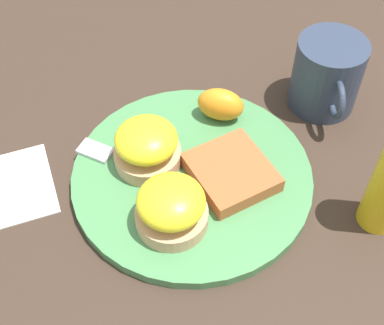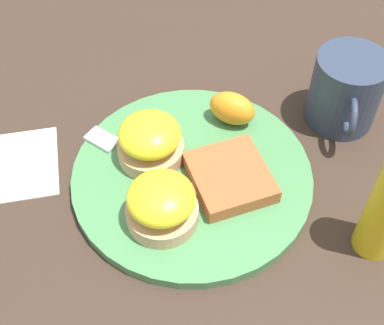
% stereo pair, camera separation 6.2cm
% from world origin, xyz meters
% --- Properties ---
extents(ground_plane, '(1.10, 1.10, 0.00)m').
position_xyz_m(ground_plane, '(0.00, 0.00, 0.00)').
color(ground_plane, '#38281E').
extents(plate, '(0.29, 0.29, 0.01)m').
position_xyz_m(plate, '(0.00, 0.00, 0.01)').
color(plate, '#47844C').
rests_on(plate, ground_plane).
extents(sandwich_benedict_left, '(0.08, 0.08, 0.06)m').
position_xyz_m(sandwich_benedict_left, '(-0.02, -0.05, 0.04)').
color(sandwich_benedict_left, tan).
rests_on(sandwich_benedict_left, plate).
extents(sandwich_benedict_right, '(0.08, 0.08, 0.06)m').
position_xyz_m(sandwich_benedict_right, '(0.07, -0.03, 0.04)').
color(sandwich_benedict_right, tan).
rests_on(sandwich_benedict_right, plate).
extents(hashbrown_patty, '(0.12, 0.12, 0.02)m').
position_xyz_m(hashbrown_patty, '(0.01, 0.05, 0.02)').
color(hashbrown_patty, '#AD572D').
rests_on(hashbrown_patty, plate).
extents(orange_wedge, '(0.05, 0.07, 0.04)m').
position_xyz_m(orange_wedge, '(-0.09, 0.04, 0.04)').
color(orange_wedge, orange).
rests_on(orange_wedge, plate).
extents(fork, '(0.11, 0.19, 0.00)m').
position_xyz_m(fork, '(-0.01, -0.06, 0.02)').
color(fork, silver).
rests_on(fork, plate).
extents(cup, '(0.12, 0.09, 0.10)m').
position_xyz_m(cup, '(-0.12, 0.18, 0.05)').
color(cup, '#2D384C').
rests_on(cup, ground_plane).
extents(napkin, '(0.14, 0.14, 0.00)m').
position_xyz_m(napkin, '(0.00, -0.22, 0.00)').
color(napkin, white).
rests_on(napkin, ground_plane).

